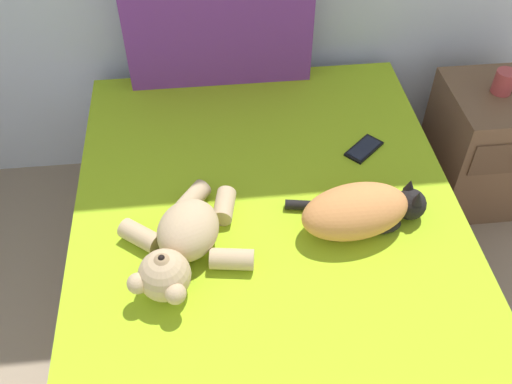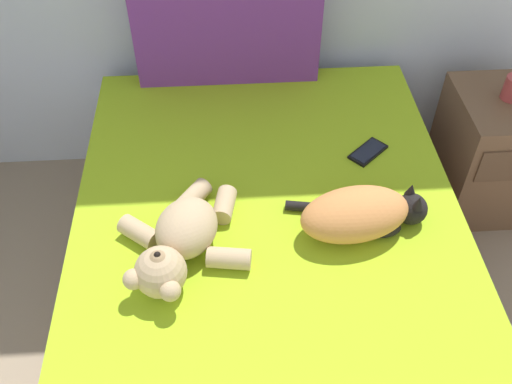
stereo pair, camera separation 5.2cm
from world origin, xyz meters
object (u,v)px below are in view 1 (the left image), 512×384
(cat, at_px, (361,211))
(cell_phone, at_px, (364,149))
(nightstand, at_px, (486,145))
(teddy_bear, at_px, (182,244))
(bed, at_px, (273,302))
(mug, at_px, (505,82))
(patterned_cushion, at_px, (219,25))

(cat, height_order, cell_phone, cat)
(nightstand, bearing_deg, teddy_bear, -152.01)
(teddy_bear, height_order, cell_phone, teddy_bear)
(bed, distance_m, mug, 1.27)
(nightstand, distance_m, mug, 0.32)
(patterned_cushion, bearing_deg, teddy_bear, -100.54)
(cat, xyz_separation_m, teddy_bear, (-0.55, -0.07, -0.00))
(bed, xyz_separation_m, teddy_bear, (-0.27, 0.00, 0.34))
(cell_phone, xyz_separation_m, mug, (0.63, 0.28, 0.05))
(nightstand, bearing_deg, bed, -145.82)
(bed, relative_size, mug, 16.75)
(patterned_cushion, bearing_deg, cat, -66.46)
(teddy_bear, distance_m, cell_phone, 0.78)
(patterned_cushion, xyz_separation_m, cell_phone, (0.48, -0.51, -0.24))
(cell_phone, bearing_deg, mug, 23.96)
(patterned_cushion, height_order, teddy_bear, patterned_cushion)
(mug, bearing_deg, teddy_bear, -151.29)
(patterned_cushion, bearing_deg, bed, -83.82)
(bed, xyz_separation_m, nightstand, (1.02, 0.69, 0.01))
(cell_phone, relative_size, nightstand, 0.29)
(bed, height_order, cat, cat)
(bed, bearing_deg, patterned_cushion, 96.18)
(cat, relative_size, teddy_bear, 0.89)
(cat, distance_m, mug, 0.97)
(cat, height_order, mug, cat)
(bed, height_order, mug, mug)
(patterned_cushion, relative_size, teddy_bear, 1.46)
(cat, bearing_deg, mug, 40.76)
(cat, bearing_deg, teddy_bear, -172.77)
(bed, bearing_deg, nightstand, 34.18)
(teddy_bear, bearing_deg, patterned_cushion, 79.46)
(nightstand, relative_size, mug, 4.53)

